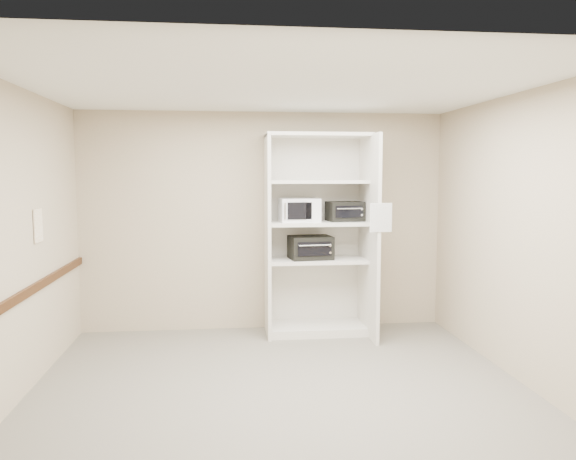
{
  "coord_description": "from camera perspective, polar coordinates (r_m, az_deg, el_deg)",
  "views": [
    {
      "loc": [
        -0.48,
        -4.96,
        1.94
      ],
      "look_at": [
        0.22,
        1.32,
        1.31
      ],
      "focal_mm": 35.0,
      "sensor_mm": 36.0,
      "label": 1
    }
  ],
  "objects": [
    {
      "name": "paper_sign",
      "position": [
        6.29,
        9.42,
        1.25
      ],
      "size": [
        0.25,
        0.03,
        0.32
      ],
      "primitive_type": "cube",
      "rotation": [
        0.0,
        0.0,
        0.08
      ],
      "color": "white",
      "rests_on": "shelving_unit"
    },
    {
      "name": "wall_poster",
      "position": [
        5.79,
        -24.05,
        0.41
      ],
      "size": [
        0.01,
        0.23,
        0.32
      ],
      "primitive_type": "cube",
      "color": "white",
      "rests_on": "wall_left"
    },
    {
      "name": "microwave",
      "position": [
        6.76,
        1.15,
        2.06
      ],
      "size": [
        0.49,
        0.38,
        0.28
      ],
      "primitive_type": "cube",
      "rotation": [
        0.0,
        0.0,
        0.05
      ],
      "color": "white",
      "rests_on": "shelving_unit"
    },
    {
      "name": "floor",
      "position": [
        5.35,
        -0.83,
        -15.57
      ],
      "size": [
        4.5,
        4.0,
        0.01
      ],
      "primitive_type": "cube",
      "color": "slate",
      "rests_on": "ground"
    },
    {
      "name": "wall_front",
      "position": [
        3.06,
        2.81,
        -5.47
      ],
      "size": [
        4.5,
        0.02,
        2.7
      ],
      "primitive_type": "cube",
      "color": "tan",
      "rests_on": "ground"
    },
    {
      "name": "shelving_unit",
      "position": [
        6.81,
        3.33,
        -1.13
      ],
      "size": [
        1.24,
        0.92,
        2.42
      ],
      "color": "silver",
      "rests_on": "floor"
    },
    {
      "name": "wall_back",
      "position": [
        7.0,
        -2.45,
        0.86
      ],
      "size": [
        4.5,
        0.02,
        2.7
      ],
      "primitive_type": "cube",
      "color": "tan",
      "rests_on": "ground"
    },
    {
      "name": "wall_left",
      "position": [
        5.3,
        -25.86,
        -1.28
      ],
      "size": [
        0.02,
        4.0,
        2.7
      ],
      "primitive_type": "cube",
      "color": "tan",
      "rests_on": "ground"
    },
    {
      "name": "toaster_oven_upper",
      "position": [
        6.86,
        5.78,
        1.9
      ],
      "size": [
        0.45,
        0.36,
        0.24
      ],
      "primitive_type": "cube",
      "rotation": [
        0.0,
        0.0,
        0.13
      ],
      "color": "black",
      "rests_on": "shelving_unit"
    },
    {
      "name": "toaster_oven_lower",
      "position": [
        6.77,
        2.29,
        -1.78
      ],
      "size": [
        0.54,
        0.43,
        0.28
      ],
      "primitive_type": "cube",
      "rotation": [
        0.0,
        0.0,
        0.11
      ],
      "color": "black",
      "rests_on": "shelving_unit"
    },
    {
      "name": "wall_right",
      "position": [
        5.7,
        22.3,
        -0.68
      ],
      "size": [
        0.02,
        4.0,
        2.7
      ],
      "primitive_type": "cube",
      "color": "tan",
      "rests_on": "ground"
    },
    {
      "name": "ceiling",
      "position": [
        5.04,
        -0.88,
        14.36
      ],
      "size": [
        4.5,
        4.0,
        0.01
      ],
      "primitive_type": "cube",
      "color": "white"
    },
    {
      "name": "chair_rail",
      "position": [
        5.36,
        -25.43,
        -6.06
      ],
      "size": [
        0.04,
        3.98,
        0.08
      ],
      "primitive_type": "cube",
      "color": "#321908",
      "rests_on": "wall_left"
    }
  ]
}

